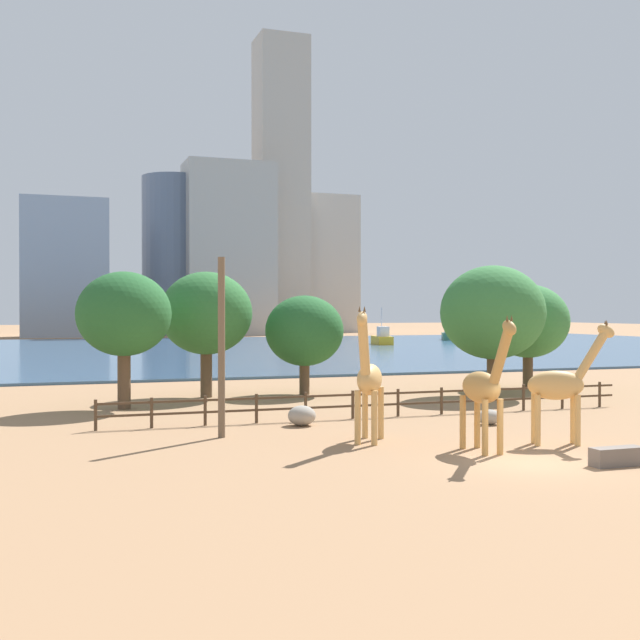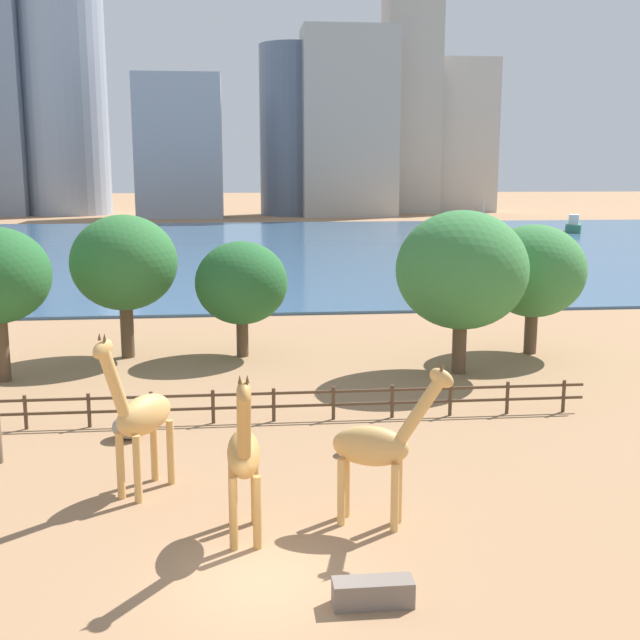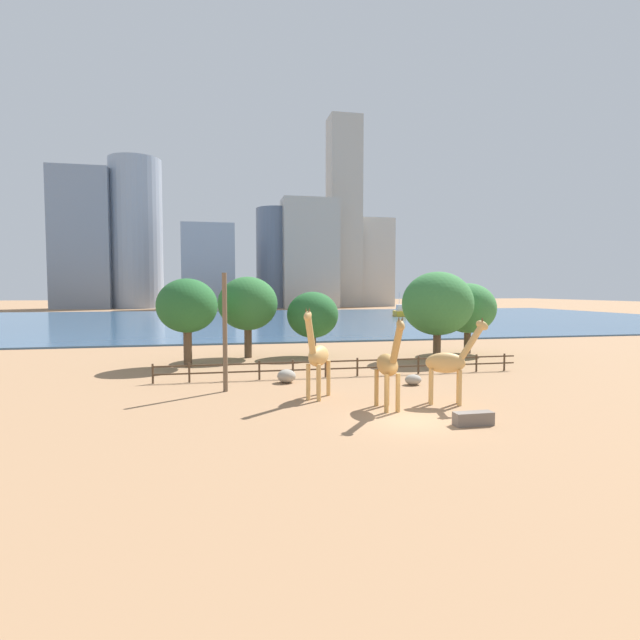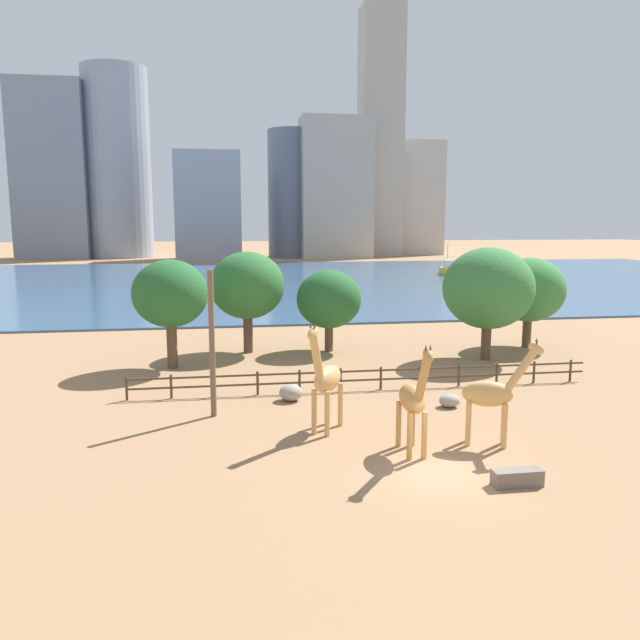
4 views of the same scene
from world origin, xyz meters
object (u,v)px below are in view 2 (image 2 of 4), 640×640
at_px(giraffe_tall, 140,416).
at_px(feeding_trough, 373,593).
at_px(giraffe_young, 378,446).
at_px(tree_left_small, 124,263).
at_px(boat_ferry, 483,234).
at_px(tree_right_tall, 534,271).
at_px(boulder_by_pole, 356,444).
at_px(boat_sailboat, 574,226).
at_px(boulder_near_fence, 129,426).
at_px(tree_left_large, 462,270).
at_px(tree_center_broad, 241,283).
at_px(giraffe_companion, 244,456).

distance_m(giraffe_tall, feeding_trough, 9.22).
xyz_separation_m(giraffe_tall, giraffe_young, (6.57, -2.82, -0.18)).
bearing_deg(tree_left_small, boat_ferry, 57.95).
distance_m(giraffe_young, tree_right_tall, 22.54).
bearing_deg(boulder_by_pole, boat_ferry, 69.73).
distance_m(giraffe_tall, boat_ferry, 83.88).
bearing_deg(boat_sailboat, tree_right_tall, -179.39).
bearing_deg(boat_ferry, tree_left_small, 159.57).
distance_m(giraffe_young, boat_sailboat, 102.53).
xyz_separation_m(boulder_near_fence, tree_right_tall, (19.08, 11.44, 3.86)).
bearing_deg(tree_right_tall, feeding_trough, -117.72).
relative_size(feeding_trough, boat_ferry, 0.29).
xyz_separation_m(tree_left_large, tree_center_broad, (-10.12, 4.47, -1.10)).
xyz_separation_m(feeding_trough, tree_left_large, (7.44, 19.73, 4.58)).
xyz_separation_m(giraffe_companion, boat_sailboat, (48.61, 92.62, -1.23)).
xyz_separation_m(boulder_near_fence, boulder_by_pole, (7.86, -2.39, -0.10)).
bearing_deg(tree_left_small, tree_left_large, -16.95).
bearing_deg(giraffe_tall, tree_right_tall, 164.89).
bearing_deg(giraffe_companion, tree_right_tall, 141.94).
relative_size(tree_left_small, boat_ferry, 1.18).
bearing_deg(boulder_by_pole, tree_center_broad, 104.16).
distance_m(tree_right_tall, tree_left_small, 20.81).
relative_size(tree_right_tall, boat_sailboat, 1.09).
bearing_deg(boulder_by_pole, giraffe_companion, -122.67).
bearing_deg(boat_ferry, giraffe_tall, 167.60).
distance_m(tree_left_large, boat_ferry, 67.19).
relative_size(giraffe_companion, giraffe_young, 1.04).
bearing_deg(boat_sailboat, giraffe_young, 179.29).
relative_size(giraffe_tall, boulder_by_pole, 4.79).
bearing_deg(tree_left_large, giraffe_tall, -135.78).
xyz_separation_m(boulder_near_fence, feeding_trough, (6.82, -11.89, -0.14)).
height_order(boulder_by_pole, tree_left_small, tree_left_small).
bearing_deg(boat_sailboat, tree_center_broad, 171.37).
xyz_separation_m(giraffe_tall, feeding_trough, (5.78, -6.87, -2.10)).
distance_m(boulder_near_fence, boulder_by_pole, 8.21).
relative_size(tree_center_broad, boat_sailboat, 0.96).
bearing_deg(giraffe_young, boulder_near_fence, 155.22).
distance_m(giraffe_companion, tree_left_small, 21.96).
xyz_separation_m(giraffe_young, tree_right_tall, (11.47, 19.29, 2.08)).
bearing_deg(tree_left_small, feeding_trough, -70.92).
bearing_deg(feeding_trough, tree_right_tall, 62.28).
relative_size(tree_left_large, boat_sailboat, 1.25).
bearing_deg(tree_left_small, boat_sailboat, 52.80).
height_order(giraffe_tall, boulder_by_pole, giraffe_tall).
distance_m(giraffe_companion, boat_ferry, 85.80).
height_order(giraffe_young, feeding_trough, giraffe_young).
relative_size(tree_center_broad, tree_right_tall, 0.88).
bearing_deg(giraffe_companion, boulder_near_fence, -155.04).
height_order(feeding_trough, boat_sailboat, boat_sailboat).
relative_size(boulder_near_fence, tree_center_broad, 0.21).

